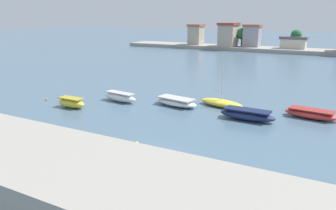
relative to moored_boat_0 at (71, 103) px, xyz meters
name	(u,v)px	position (x,y,z in m)	size (l,w,h in m)	color
ground_plane	(151,162)	(15.02, -7.76, -0.53)	(400.00, 400.00, 0.00)	#476075
seawall_embankment	(81,186)	(15.02, -14.54, 0.84)	(99.37, 7.00, 2.74)	gray
moored_boat_0	(71,103)	(0.00, 0.00, 0.00)	(3.56, 1.48, 1.10)	yellow
moored_boat_1	(120,97)	(3.03, 4.73, -0.01)	(4.83, 1.95, 1.08)	white
moored_boat_2	(176,102)	(9.66, 6.19, -0.09)	(5.57, 2.95, 0.92)	white
moored_boat_3	(221,103)	(14.20, 8.28, -0.12)	(5.53, 2.93, 5.63)	yellow
moored_boat_4	(247,115)	(18.07, 4.88, -0.03)	(5.44, 1.93, 1.04)	navy
moored_boat_5	(311,114)	(23.40, 8.42, -0.10)	(5.27, 2.42, 0.90)	#C63833
mooring_buoy_0	(46,99)	(-4.92, 0.88, -0.40)	(0.26, 0.26, 0.26)	orange
mooring_buoy_1	(137,144)	(12.48, -5.80, -0.37)	(0.33, 0.33, 0.33)	yellow
mooring_buoy_2	(2,116)	(-3.18, -6.18, -0.36)	(0.35, 0.35, 0.35)	yellow
distant_shoreline	(301,45)	(13.68, 69.82, 1.57)	(106.78, 9.19, 7.67)	gray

